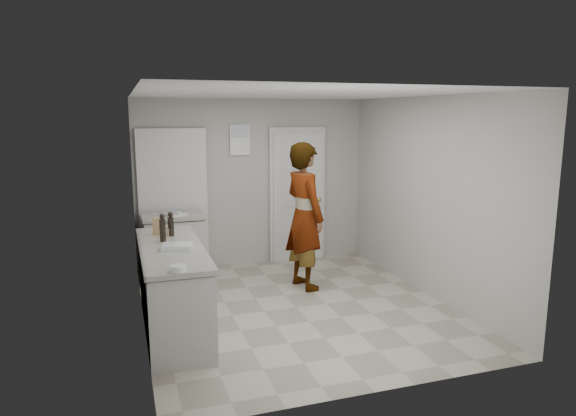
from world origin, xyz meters
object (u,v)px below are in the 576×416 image
object	(u,v)px
baking_dish	(177,247)
egg_bowl	(178,268)
oil_cruet_b	(163,228)
oil_cruet_a	(171,224)
spice_jar	(169,232)
cake_mix_box	(158,226)
person	(304,216)

from	to	relation	value
baking_dish	egg_bowl	size ratio (longest dim) A/B	2.50
oil_cruet_b	egg_bowl	distance (m)	1.14
oil_cruet_b	oil_cruet_a	bearing A→B (deg)	65.45
spice_jar	baking_dish	xyz separation A→B (m)	(0.02, -0.62, -0.02)
oil_cruet_a	egg_bowl	size ratio (longest dim) A/B	1.99
cake_mix_box	oil_cruet_a	xyz separation A→B (m)	(0.13, -0.11, 0.03)
oil_cruet_a	egg_bowl	xyz separation A→B (m)	(-0.08, -1.38, -0.10)
cake_mix_box	egg_bowl	world-z (taller)	cake_mix_box
cake_mix_box	spice_jar	distance (m)	0.16
person	baking_dish	world-z (taller)	person
person	oil_cruet_b	xyz separation A→B (m)	(-1.86, -0.65, 0.11)
cake_mix_box	oil_cruet_a	distance (m)	0.17
egg_bowl	person	bearing A→B (deg)	44.27
baking_dish	oil_cruet_a	bearing A→B (deg)	90.11
spice_jar	oil_cruet_b	bearing A→B (deg)	-109.35
oil_cruet_a	egg_bowl	distance (m)	1.38
person	egg_bowl	world-z (taller)	person
cake_mix_box	egg_bowl	distance (m)	1.48
person	spice_jar	bearing A→B (deg)	90.16
spice_jar	oil_cruet_b	distance (m)	0.28
cake_mix_box	egg_bowl	size ratio (longest dim) A/B	1.41
cake_mix_box	oil_cruet_b	distance (m)	0.35
cake_mix_box	spice_jar	world-z (taller)	cake_mix_box
person	baking_dish	xyz separation A→B (m)	(-1.75, -1.02, -0.01)
cake_mix_box	baking_dish	bearing A→B (deg)	-68.19
oil_cruet_b	egg_bowl	bearing A→B (deg)	-88.41
spice_jar	oil_cruet_a	distance (m)	0.09
baking_dish	egg_bowl	xyz separation A→B (m)	(-0.08, -0.76, 0.00)
oil_cruet_a	baking_dish	bearing A→B (deg)	-89.89
person	egg_bowl	bearing A→B (deg)	121.66
spice_jar	oil_cruet_b	xyz separation A→B (m)	(-0.09, -0.24, 0.10)
cake_mix_box	oil_cruet_b	bearing A→B (deg)	-74.75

